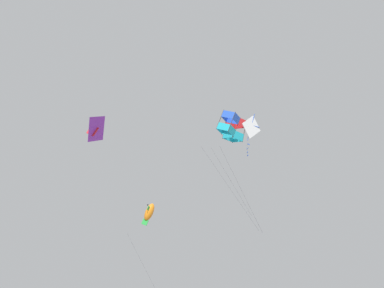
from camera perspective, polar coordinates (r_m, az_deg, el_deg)
name	(u,v)px	position (r m, az deg, el deg)	size (l,w,h in m)	color
kite_delta_low_drifter	(96,129)	(38.12, -10.38, 1.61)	(2.56, 2.14, 1.45)	purple
kite_fish_upper_right	(149,212)	(37.37, -4.65, -7.38)	(3.71, 3.26, 8.82)	orange
kite_diamond_highest	(251,129)	(34.62, 6.42, 1.68)	(2.24, 2.77, 7.43)	white
kite_box_near_left	(234,130)	(41.75, 4.61, 1.56)	(3.20, 2.81, 7.55)	red
kite_box_far_centre	(228,124)	(37.54, 3.96, 2.19)	(3.95, 3.47, 8.26)	blue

